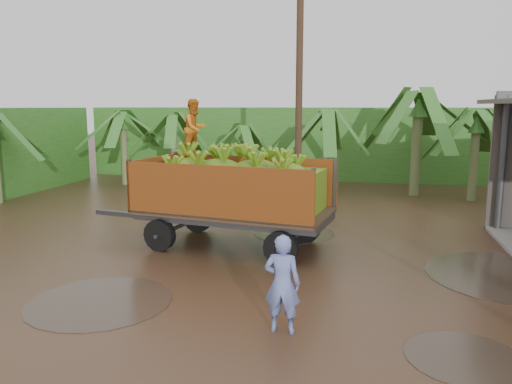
% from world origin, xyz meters
% --- Properties ---
extents(ground, '(100.00, 100.00, 0.00)m').
position_xyz_m(ground, '(0.00, 0.00, 0.00)').
color(ground, black).
rests_on(ground, ground).
extents(hedge_north, '(22.00, 3.00, 3.60)m').
position_xyz_m(hedge_north, '(-2.00, 16.00, 1.80)').
color(hedge_north, '#2D661E').
rests_on(hedge_north, ground).
extents(banana_trailer, '(7.01, 3.14, 3.87)m').
position_xyz_m(banana_trailer, '(-1.97, 2.33, 1.50)').
color(banana_trailer, '#A04D16').
rests_on(banana_trailer, ground).
extents(man_blue, '(0.61, 0.41, 1.65)m').
position_xyz_m(man_blue, '(0.12, -2.39, 0.83)').
color(man_blue, '#6879BF').
rests_on(man_blue, ground).
extents(utility_pole, '(1.20, 0.24, 8.25)m').
position_xyz_m(utility_pole, '(-0.96, 7.43, 4.18)').
color(utility_pole, '#47301E').
rests_on(utility_pole, ground).
extents(banana_plants, '(24.47, 21.18, 4.41)m').
position_xyz_m(banana_plants, '(-4.59, 6.47, 1.84)').
color(banana_plants, '#2D661E').
rests_on(banana_plants, ground).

